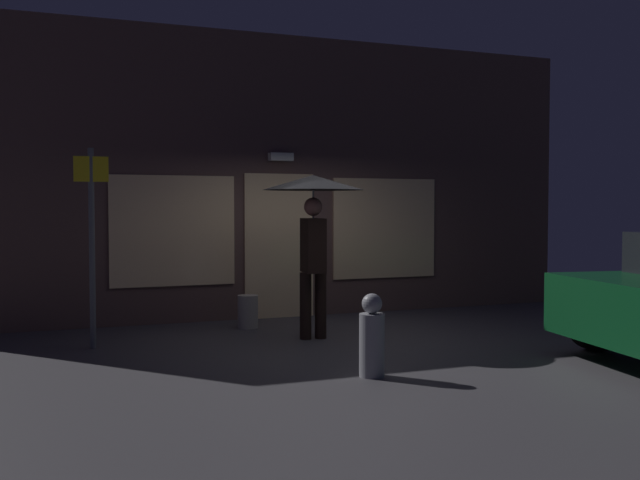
# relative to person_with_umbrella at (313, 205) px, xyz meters

# --- Properties ---
(ground_plane) EXTENTS (18.00, 18.00, 0.00)m
(ground_plane) POSITION_rel_person_with_umbrella_xyz_m (0.19, -0.27, -1.72)
(ground_plane) COLOR #423F44
(building_facade) EXTENTS (10.11, 0.48, 4.31)m
(building_facade) POSITION_rel_person_with_umbrella_xyz_m (0.19, 2.07, 0.41)
(building_facade) COLOR brown
(building_facade) RESTS_ON ground
(person_with_umbrella) EXTENTS (1.30, 1.30, 2.10)m
(person_with_umbrella) POSITION_rel_person_with_umbrella_xyz_m (0.00, 0.00, 0.00)
(person_with_umbrella) COLOR black
(person_with_umbrella) RESTS_ON ground
(street_sign_post) EXTENTS (0.40, 0.07, 2.39)m
(street_sign_post) POSITION_rel_person_with_umbrella_xyz_m (-2.69, 0.36, -0.36)
(street_sign_post) COLOR #595B60
(street_sign_post) RESTS_ON ground
(sidewalk_bollard) EXTENTS (0.29, 0.29, 0.46)m
(sidewalk_bollard) POSITION_rel_person_with_umbrella_xyz_m (-0.55, 1.11, -1.49)
(sidewalk_bollard) COLOR #B2A899
(sidewalk_bollard) RESTS_ON ground
(fire_hydrant) EXTENTS (0.25, 0.25, 0.84)m
(fire_hydrant) POSITION_rel_person_with_umbrella_xyz_m (-0.23, -2.21, -1.33)
(fire_hydrant) COLOR gray
(fire_hydrant) RESTS_ON ground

